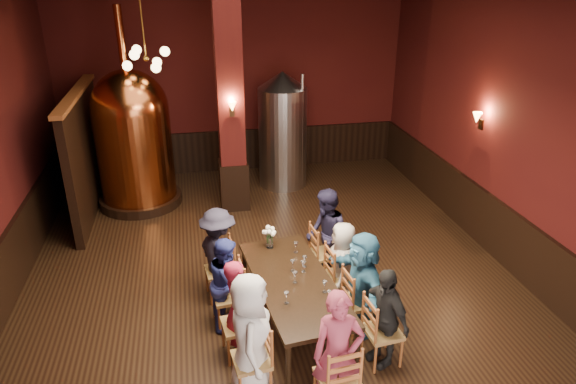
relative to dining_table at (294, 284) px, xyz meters
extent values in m
plane|color=black|center=(-0.11, 1.30, -0.69)|extent=(10.00, 10.00, 0.00)
cube|color=#43110E|center=(-0.11, 6.30, 1.56)|extent=(8.00, 0.02, 4.50)
cube|color=#43110E|center=(3.89, 1.30, 1.56)|extent=(0.02, 10.00, 4.50)
cube|color=black|center=(3.85, 1.30, -0.19)|extent=(0.08, 9.90, 1.00)
cube|color=black|center=(-0.11, 6.26, -0.19)|extent=(7.90, 0.08, 1.00)
cube|color=black|center=(-4.07, 1.30, -0.19)|extent=(0.08, 9.90, 1.00)
cube|color=#43110E|center=(-0.41, 4.10, 1.56)|extent=(0.58, 0.58, 4.50)
cube|color=black|center=(-3.31, 4.50, 0.51)|extent=(0.22, 3.50, 2.40)
cube|color=black|center=(0.00, 0.00, 0.03)|extent=(1.25, 2.49, 0.06)
cylinder|color=black|center=(-0.32, -1.18, -0.34)|extent=(0.07, 0.07, 0.69)
cylinder|color=black|center=(0.56, -1.09, -0.34)|extent=(0.07, 0.07, 0.69)
cylinder|color=black|center=(-0.56, 1.09, -0.34)|extent=(0.07, 0.07, 0.69)
cylinder|color=black|center=(0.32, 1.18, -0.34)|extent=(0.07, 0.07, 0.69)
imported|color=silver|center=(-0.74, -1.08, 0.11)|extent=(0.62, 0.85, 1.60)
imported|color=maroon|center=(-0.81, -0.42, 0.01)|extent=(0.34, 0.51, 1.40)
imported|color=navy|center=(-0.88, 0.24, -0.01)|extent=(0.48, 0.72, 1.35)
imported|color=#1F1D2C|center=(-0.95, 0.90, 0.05)|extent=(0.90, 1.09, 1.47)
imported|color=black|center=(0.95, -0.90, 0.00)|extent=(0.61, 0.87, 1.37)
imported|color=teal|center=(0.88, -0.24, 0.06)|extent=(0.62, 1.44, 1.50)
imported|color=#B3AA9E|center=(0.81, 0.42, -0.03)|extent=(0.54, 0.72, 1.32)
imported|color=black|center=(0.74, 1.08, 0.08)|extent=(0.43, 0.78, 1.54)
imported|color=maroon|center=(0.16, -1.54, 0.09)|extent=(0.61, 0.45, 1.55)
cylinder|color=black|center=(-2.36, 4.65, -0.59)|extent=(1.70, 1.70, 0.19)
cylinder|color=#B95B2A|center=(-2.36, 4.65, 0.45)|extent=(1.71, 1.71, 1.89)
sphere|color=#B95B2A|center=(-2.36, 4.65, 1.40)|extent=(1.52, 1.52, 1.52)
cylinder|color=#B95B2A|center=(-2.36, 4.65, 2.72)|extent=(0.15, 0.15, 1.23)
cylinder|color=#B2B2B7|center=(0.81, 5.09, 0.43)|extent=(1.10, 1.10, 2.24)
cone|color=#B2B2B7|center=(0.81, 5.09, 1.74)|extent=(1.08, 1.08, 0.36)
cylinder|color=#B2B2B7|center=(1.17, 4.73, 0.66)|extent=(0.07, 0.07, 2.51)
cylinder|color=white|center=(-0.18, 0.94, 0.16)|extent=(0.11, 0.11, 0.19)
camera|label=1|loc=(-1.24, -5.76, 3.98)|focal=32.00mm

